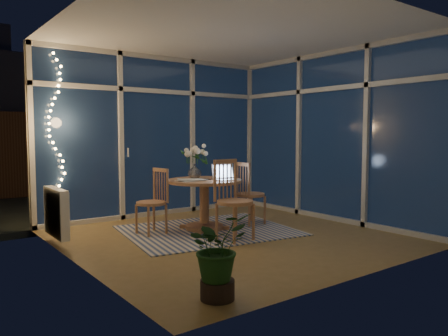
# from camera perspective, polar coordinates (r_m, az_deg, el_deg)

# --- Properties ---
(floor) EXTENTS (4.00, 4.00, 0.00)m
(floor) POSITION_cam_1_polar(r_m,az_deg,el_deg) (5.75, 0.84, -8.96)
(floor) COLOR olive
(floor) RESTS_ON ground
(ceiling) EXTENTS (4.00, 4.00, 0.00)m
(ceiling) POSITION_cam_1_polar(r_m,az_deg,el_deg) (5.74, 0.87, 17.20)
(ceiling) COLOR white
(ceiling) RESTS_ON wall_back
(wall_back) EXTENTS (4.00, 0.04, 2.60)m
(wall_back) POSITION_cam_1_polar(r_m,az_deg,el_deg) (7.29, -8.77, 4.13)
(wall_back) COLOR beige
(wall_back) RESTS_ON floor
(wall_front) EXTENTS (4.00, 0.04, 2.60)m
(wall_front) POSITION_cam_1_polar(r_m,az_deg,el_deg) (4.19, 17.77, 3.77)
(wall_front) COLOR beige
(wall_front) RESTS_ON floor
(wall_left) EXTENTS (0.04, 4.00, 2.60)m
(wall_left) POSITION_cam_1_polar(r_m,az_deg,el_deg) (4.66, -19.13, 3.78)
(wall_left) COLOR beige
(wall_left) RESTS_ON floor
(wall_right) EXTENTS (0.04, 4.00, 2.60)m
(wall_right) POSITION_cam_1_polar(r_m,az_deg,el_deg) (6.99, 14.02, 4.04)
(wall_right) COLOR beige
(wall_right) RESTS_ON floor
(window_wall_back) EXTENTS (4.00, 0.10, 2.60)m
(window_wall_back) POSITION_cam_1_polar(r_m,az_deg,el_deg) (7.25, -8.62, 4.13)
(window_wall_back) COLOR silver
(window_wall_back) RESTS_ON floor
(window_wall_right) EXTENTS (0.10, 4.00, 2.60)m
(window_wall_right) POSITION_cam_1_polar(r_m,az_deg,el_deg) (6.96, 13.81, 4.04)
(window_wall_right) COLOR silver
(window_wall_right) RESTS_ON floor
(radiator) EXTENTS (0.10, 0.70, 0.58)m
(radiator) POSITION_cam_1_polar(r_m,az_deg,el_deg) (5.62, -21.08, -5.42)
(radiator) COLOR white
(radiator) RESTS_ON wall_left
(fairy_lights) EXTENTS (0.24, 0.10, 1.85)m
(fairy_lights) POSITION_cam_1_polar(r_m,az_deg,el_deg) (6.56, -21.20, 5.82)
(fairy_lights) COLOR #F7B863
(fairy_lights) RESTS_ON window_wall_back
(garden_patio) EXTENTS (12.00, 6.00, 0.10)m
(garden_patio) POSITION_cam_1_polar(r_m,az_deg,el_deg) (10.31, -14.02, -3.45)
(garden_patio) COLOR black
(garden_patio) RESTS_ON ground
(garden_fence) EXTENTS (11.00, 0.08, 1.80)m
(garden_fence) POSITION_cam_1_polar(r_m,az_deg,el_deg) (10.52, -17.68, 1.87)
(garden_fence) COLOR #3B2315
(garden_fence) RESTS_ON ground
(neighbour_roof) EXTENTS (7.00, 3.00, 2.20)m
(neighbour_roof) POSITION_cam_1_polar(r_m,az_deg,el_deg) (13.49, -20.77, 7.84)
(neighbour_roof) COLOR #373A42
(neighbour_roof) RESTS_ON ground
(garden_shrubs) EXTENTS (0.90, 0.90, 0.90)m
(garden_shrubs) POSITION_cam_1_polar(r_m,az_deg,el_deg) (8.31, -18.13, -1.88)
(garden_shrubs) COLOR black
(garden_shrubs) RESTS_ON ground
(rug) EXTENTS (2.47, 2.10, 0.01)m
(rug) POSITION_cam_1_polar(r_m,az_deg,el_deg) (6.08, -2.05, -8.16)
(rug) COLOR beige
(rug) RESTS_ON floor
(dining_table) EXTENTS (1.18, 1.18, 0.71)m
(dining_table) POSITION_cam_1_polar(r_m,az_deg,el_deg) (6.10, -2.59, -4.81)
(dining_table) COLOR #A6704A
(dining_table) RESTS_ON floor
(chair_left) EXTENTS (0.46, 0.46, 0.89)m
(chair_left) POSITION_cam_1_polar(r_m,az_deg,el_deg) (5.87, -9.51, -4.32)
(chair_left) COLOR #A6704A
(chair_left) RESTS_ON floor
(chair_right) EXTENTS (0.44, 0.44, 0.94)m
(chair_right) POSITION_cam_1_polar(r_m,az_deg,el_deg) (6.43, 3.49, -3.28)
(chair_right) COLOR #A6704A
(chair_right) RESTS_ON floor
(chair_front) EXTENTS (0.51, 0.51, 1.03)m
(chair_front) POSITION_cam_1_polar(r_m,az_deg,el_deg) (5.45, 1.45, -4.19)
(chair_front) COLOR #A6704A
(chair_front) RESTS_ON floor
(laptop) EXTENTS (0.37, 0.33, 0.24)m
(laptop) POSITION_cam_1_polar(r_m,az_deg,el_deg) (5.95, 0.38, -0.44)
(laptop) COLOR silver
(laptop) RESTS_ON dining_table
(flower_vase) EXTENTS (0.23, 0.23, 0.21)m
(flower_vase) POSITION_cam_1_polar(r_m,az_deg,el_deg) (6.24, -3.86, -0.37)
(flower_vase) COLOR silver
(flower_vase) RESTS_ON dining_table
(bowl) EXTENTS (0.17, 0.17, 0.04)m
(bowl) POSITION_cam_1_polar(r_m,az_deg,el_deg) (6.37, -0.17, -1.03)
(bowl) COLOR silver
(bowl) RESTS_ON dining_table
(newspapers) EXTENTS (0.39, 0.32, 0.02)m
(newspapers) POSITION_cam_1_polar(r_m,az_deg,el_deg) (5.93, -4.12, -1.56)
(newspapers) COLOR beige
(newspapers) RESTS_ON dining_table
(phone) EXTENTS (0.10, 0.06, 0.01)m
(phone) POSITION_cam_1_polar(r_m,az_deg,el_deg) (6.03, -2.19, -1.49)
(phone) COLOR black
(phone) RESTS_ON dining_table
(potted_plant) EXTENTS (0.57, 0.51, 0.76)m
(potted_plant) POSITION_cam_1_polar(r_m,az_deg,el_deg) (3.57, -0.87, -11.06)
(potted_plant) COLOR #184318
(potted_plant) RESTS_ON floor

